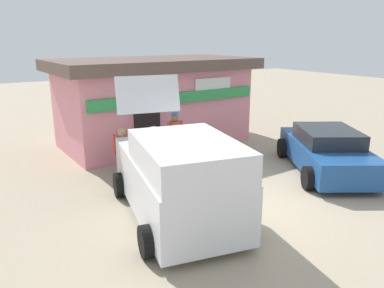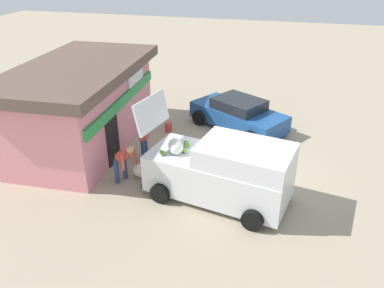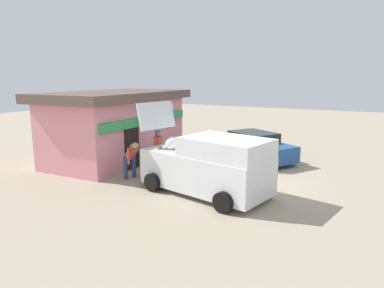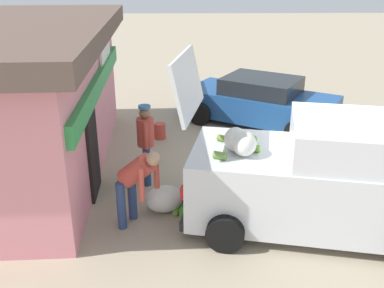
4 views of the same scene
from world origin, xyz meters
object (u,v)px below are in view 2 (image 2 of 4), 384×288
(unloaded_banana_pile, at_px, (144,171))
(vendor_standing, at_px, (144,135))
(parked_sedan, at_px, (238,114))
(paint_bucket, at_px, (168,127))
(storefront_bar, at_px, (82,104))
(customer_bending, at_px, (124,159))
(delivery_van, at_px, (223,171))

(unloaded_banana_pile, bearing_deg, vendor_standing, 19.96)
(parked_sedan, distance_m, paint_bucket, 2.94)
(unloaded_banana_pile, relative_size, paint_bucket, 2.12)
(parked_sedan, distance_m, unloaded_banana_pile, 5.20)
(storefront_bar, distance_m, customer_bending, 3.53)
(parked_sedan, height_order, customer_bending, customer_bending)
(customer_bending, height_order, unloaded_banana_pile, customer_bending)
(vendor_standing, relative_size, unloaded_banana_pile, 1.92)
(storefront_bar, bearing_deg, customer_bending, -131.13)
(storefront_bar, bearing_deg, vendor_standing, -103.36)
(vendor_standing, height_order, customer_bending, vendor_standing)
(delivery_van, height_order, paint_bucket, delivery_van)
(storefront_bar, xyz_separation_m, customer_bending, (-2.27, -2.60, -0.71))
(vendor_standing, bearing_deg, paint_bucket, -3.51)
(parked_sedan, xyz_separation_m, unloaded_banana_pile, (-4.59, 2.42, -0.39))
(unloaded_banana_pile, height_order, paint_bucket, unloaded_banana_pile)
(storefront_bar, distance_m, paint_bucket, 3.55)
(parked_sedan, bearing_deg, delivery_van, -176.92)
(storefront_bar, relative_size, customer_bending, 5.05)
(storefront_bar, xyz_separation_m, delivery_van, (-2.33, -5.75, -0.64))
(customer_bending, relative_size, unloaded_banana_pile, 1.70)
(delivery_van, relative_size, vendor_standing, 2.89)
(delivery_van, height_order, vendor_standing, delivery_van)
(vendor_standing, relative_size, paint_bucket, 4.08)
(delivery_van, bearing_deg, vendor_standing, 61.29)
(vendor_standing, xyz_separation_m, customer_bending, (-1.65, 0.03, -0.04))
(storefront_bar, height_order, customer_bending, storefront_bar)
(unloaded_banana_pile, bearing_deg, parked_sedan, -27.79)
(parked_sedan, bearing_deg, unloaded_banana_pile, 152.21)
(vendor_standing, bearing_deg, parked_sedan, -39.55)
(vendor_standing, relative_size, customer_bending, 1.13)
(delivery_van, xyz_separation_m, unloaded_banana_pile, (0.55, 2.70, -0.72))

